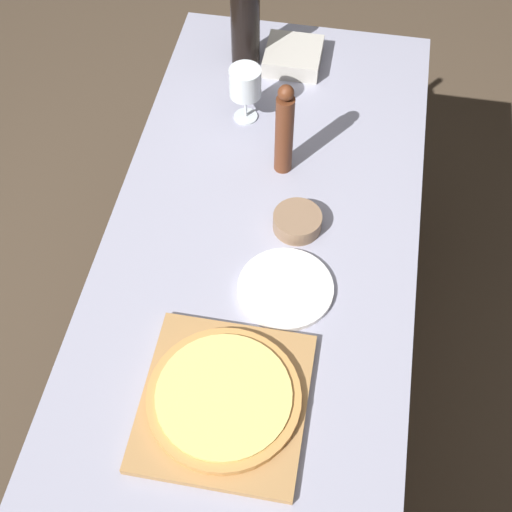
% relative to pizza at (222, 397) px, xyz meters
% --- Properties ---
extents(ground_plane, '(12.00, 12.00, 0.00)m').
position_rel_pizza_xyz_m(ground_plane, '(0.00, 0.32, -0.78)').
color(ground_plane, '#4C3D2D').
extents(dining_table, '(0.72, 1.80, 0.75)m').
position_rel_pizza_xyz_m(dining_table, '(0.00, 0.32, -0.12)').
color(dining_table, '#9393A8').
rests_on(dining_table, ground_plane).
extents(cutting_board, '(0.32, 0.35, 0.02)m').
position_rel_pizza_xyz_m(cutting_board, '(0.00, 0.00, -0.02)').
color(cutting_board, '#A87A47').
rests_on(cutting_board, dining_table).
extents(pizza, '(0.30, 0.30, 0.02)m').
position_rel_pizza_xyz_m(pizza, '(0.00, 0.00, 0.00)').
color(pizza, '#C68947').
rests_on(pizza, cutting_board).
extents(wine_bottle, '(0.08, 0.08, 0.33)m').
position_rel_pizza_xyz_m(wine_bottle, '(-0.14, 1.02, 0.11)').
color(wine_bottle, black).
rests_on(wine_bottle, dining_table).
extents(pepper_mill, '(0.04, 0.04, 0.26)m').
position_rel_pizza_xyz_m(pepper_mill, '(0.02, 0.64, 0.10)').
color(pepper_mill, '#5B2D19').
rests_on(pepper_mill, dining_table).
extents(wine_glass, '(0.08, 0.08, 0.16)m').
position_rel_pizza_xyz_m(wine_glass, '(-0.10, 0.81, 0.08)').
color(wine_glass, silver).
rests_on(wine_glass, dining_table).
extents(small_bowl, '(0.11, 0.11, 0.04)m').
position_rel_pizza_xyz_m(small_bowl, '(0.08, 0.46, -0.01)').
color(small_bowl, '#84664C').
rests_on(small_bowl, dining_table).
extents(dinner_plate, '(0.21, 0.21, 0.01)m').
position_rel_pizza_xyz_m(dinner_plate, '(0.08, 0.29, -0.02)').
color(dinner_plate, white).
rests_on(dinner_plate, dining_table).
extents(food_container, '(0.15, 0.16, 0.05)m').
position_rel_pizza_xyz_m(food_container, '(-0.01, 1.04, -0.01)').
color(food_container, '#BCB7AD').
rests_on(food_container, dining_table).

